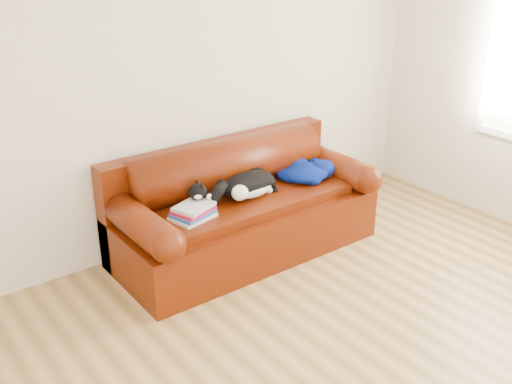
# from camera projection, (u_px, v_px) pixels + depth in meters

# --- Properties ---
(ground) EXTENTS (4.50, 4.50, 0.00)m
(ground) POSITION_uv_depth(u_px,v_px,m) (379.00, 344.00, 3.79)
(ground) COLOR brown
(ground) RESTS_ON ground
(room_shell) EXTENTS (4.52, 4.02, 2.61)m
(room_shell) POSITION_uv_depth(u_px,v_px,m) (418.00, 81.00, 3.21)
(room_shell) COLOR beige
(room_shell) RESTS_ON ground
(sofa_base) EXTENTS (2.10, 0.90, 0.50)m
(sofa_base) POSITION_uv_depth(u_px,v_px,m) (245.00, 224.00, 4.81)
(sofa_base) COLOR #390E02
(sofa_base) RESTS_ON ground
(sofa_back) EXTENTS (2.10, 1.01, 0.88)m
(sofa_back) POSITION_uv_depth(u_px,v_px,m) (227.00, 180.00, 4.87)
(sofa_back) COLOR #390E02
(sofa_back) RESTS_ON ground
(book_stack) EXTENTS (0.34, 0.29, 0.10)m
(book_stack) POSITION_uv_depth(u_px,v_px,m) (193.00, 212.00, 4.31)
(book_stack) COLOR silver
(book_stack) RESTS_ON sofa_base
(cat) EXTENTS (0.68, 0.43, 0.25)m
(cat) POSITION_uv_depth(u_px,v_px,m) (249.00, 185.00, 4.64)
(cat) COLOR black
(cat) RESTS_ON sofa_base
(blanket) EXTENTS (0.52, 0.41, 0.15)m
(blanket) POSITION_uv_depth(u_px,v_px,m) (307.00, 171.00, 4.99)
(blanket) COLOR #02084F
(blanket) RESTS_ON sofa_base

